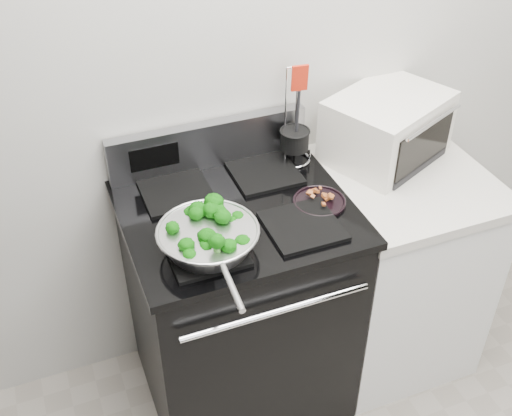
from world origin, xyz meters
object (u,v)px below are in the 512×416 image
gas_range (239,303)px  bacon_plate (319,199)px  skillet (208,238)px  toaster_oven (387,127)px  utensil_holder (294,145)px

gas_range → bacon_plate: bearing=-14.7°
skillet → gas_range: bearing=50.0°
skillet → toaster_oven: toaster_oven is taller
skillet → bacon_plate: (0.44, 0.10, -0.03)m
utensil_holder → toaster_oven: utensil_holder is taller
gas_range → utensil_holder: 0.65m
bacon_plate → utensil_holder: 0.29m
bacon_plate → toaster_oven: size_ratio=0.34×
skillet → utensil_holder: (0.47, 0.38, 0.02)m
gas_range → utensil_holder: bearing=34.2°
gas_range → skillet: size_ratio=2.16×
skillet → toaster_oven: (0.83, 0.33, 0.05)m
skillet → toaster_oven: 0.89m
gas_range → toaster_oven: bearing=13.0°
gas_range → toaster_oven: toaster_oven is taller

